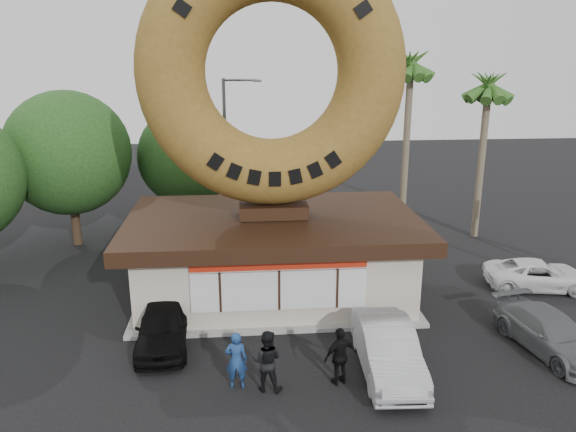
% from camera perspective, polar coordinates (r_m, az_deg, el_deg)
% --- Properties ---
extents(ground, '(90.00, 90.00, 0.00)m').
position_cam_1_polar(ground, '(17.45, -0.16, -16.15)').
color(ground, black).
rests_on(ground, ground).
extents(donut_shop, '(11.20, 7.20, 3.80)m').
position_cam_1_polar(donut_shop, '(22.04, -1.48, -3.83)').
color(donut_shop, beige).
rests_on(donut_shop, ground).
extents(giant_donut, '(9.69, 2.47, 9.69)m').
position_cam_1_polar(giant_donut, '(20.70, -1.62, 14.36)').
color(giant_donut, olive).
rests_on(giant_donut, donut_shop).
extents(tree_west, '(6.00, 6.00, 7.65)m').
position_cam_1_polar(tree_west, '(29.25, -21.45, 5.96)').
color(tree_west, '#473321').
rests_on(tree_west, ground).
extents(tree_mid, '(5.20, 5.20, 6.63)m').
position_cam_1_polar(tree_mid, '(30.26, -10.20, 5.96)').
color(tree_mid, '#473321').
rests_on(tree_mid, ground).
extents(palm_near, '(2.60, 2.60, 9.75)m').
position_cam_1_polar(palm_near, '(29.96, 12.35, 14.21)').
color(palm_near, '#726651').
rests_on(palm_near, ground).
extents(palm_far, '(2.60, 2.60, 8.75)m').
position_cam_1_polar(palm_far, '(29.83, 19.67, 11.84)').
color(palm_far, '#726651').
rests_on(palm_far, ground).
extents(street_lamp, '(2.11, 0.20, 8.00)m').
position_cam_1_polar(street_lamp, '(31.05, -6.12, 7.25)').
color(street_lamp, '#59595E').
rests_on(street_lamp, ground).
extents(person_left, '(0.67, 0.46, 1.75)m').
position_cam_1_polar(person_left, '(16.69, -5.28, -14.37)').
color(person_left, navy).
rests_on(person_left, ground).
extents(person_center, '(1.03, 0.89, 1.85)m').
position_cam_1_polar(person_center, '(16.50, -2.18, -14.48)').
color(person_center, black).
rests_on(person_center, ground).
extents(person_right, '(1.13, 0.79, 1.78)m').
position_cam_1_polar(person_right, '(16.85, 5.33, -13.98)').
color(person_right, black).
rests_on(person_right, ground).
extents(car_black, '(1.83, 4.14, 1.39)m').
position_cam_1_polar(car_black, '(19.30, -12.60, -10.81)').
color(car_black, black).
rests_on(car_black, ground).
extents(car_silver, '(1.76, 4.60, 1.49)m').
position_cam_1_polar(car_silver, '(17.67, 10.08, -13.17)').
color(car_silver, '#AAAAAF').
rests_on(car_silver, ground).
extents(car_grey, '(2.55, 4.60, 1.26)m').
position_cam_1_polar(car_grey, '(20.41, 25.11, -10.69)').
color(car_grey, slate).
rests_on(car_grey, ground).
extents(car_white, '(4.48, 2.61, 1.17)m').
position_cam_1_polar(car_white, '(25.28, 24.07, -5.47)').
color(car_white, silver).
rests_on(car_white, ground).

